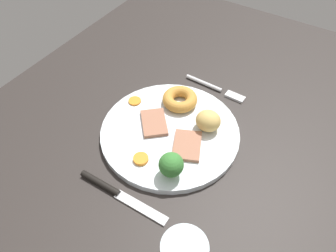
# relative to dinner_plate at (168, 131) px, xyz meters

# --- Properties ---
(dining_table) EXTENTS (1.20, 0.84, 0.04)m
(dining_table) POSITION_rel_dinner_plate_xyz_m (0.02, 0.00, -0.02)
(dining_table) COLOR #2B2623
(dining_table) RESTS_ON ground
(dinner_plate) EXTENTS (0.29, 0.29, 0.01)m
(dinner_plate) POSITION_rel_dinner_plate_xyz_m (0.00, 0.00, 0.00)
(dinner_plate) COLOR white
(dinner_plate) RESTS_ON dining_table
(meat_slice_main) EXTENTS (0.09, 0.08, 0.01)m
(meat_slice_main) POSITION_rel_dinner_plate_xyz_m (0.02, 0.06, 0.01)
(meat_slice_main) COLOR #9E664C
(meat_slice_main) RESTS_ON dinner_plate
(meat_slice_under) EXTENTS (0.09, 0.09, 0.01)m
(meat_slice_under) POSITION_rel_dinner_plate_xyz_m (0.00, -0.03, 0.01)
(meat_slice_under) COLOR #9E664C
(meat_slice_under) RESTS_ON dinner_plate
(yorkshire_pudding) EXTENTS (0.08, 0.08, 0.02)m
(yorkshire_pudding) POSITION_rel_dinner_plate_xyz_m (-0.08, -0.02, 0.02)
(yorkshire_pudding) COLOR #C68938
(yorkshire_pudding) RESTS_ON dinner_plate
(roast_potato_left) EXTENTS (0.05, 0.06, 0.04)m
(roast_potato_left) POSITION_rel_dinner_plate_xyz_m (-0.05, 0.07, 0.03)
(roast_potato_left) COLOR #D8B260
(roast_potato_left) RESTS_ON dinner_plate
(carrot_coin_front) EXTENTS (0.03, 0.03, 0.01)m
(carrot_coin_front) POSITION_rel_dinner_plate_xyz_m (0.09, -0.00, 0.01)
(carrot_coin_front) COLOR orange
(carrot_coin_front) RESTS_ON dinner_plate
(carrot_coin_back) EXTENTS (0.03, 0.03, 0.00)m
(carrot_coin_back) POSITION_rel_dinner_plate_xyz_m (-0.03, -0.11, 0.01)
(carrot_coin_back) COLOR orange
(carrot_coin_back) RESTS_ON dinner_plate
(broccoli_floret) EXTENTS (0.05, 0.05, 0.05)m
(broccoli_floret) POSITION_rel_dinner_plate_xyz_m (0.09, 0.06, 0.04)
(broccoli_floret) COLOR #8CB766
(broccoli_floret) RESTS_ON dinner_plate
(fork) EXTENTS (0.02, 0.15, 0.01)m
(fork) POSITION_rel_dinner_plate_xyz_m (-0.18, 0.02, -0.00)
(fork) COLOR silver
(fork) RESTS_ON dining_table
(knife) EXTENTS (0.02, 0.19, 0.01)m
(knife) POSITION_rel_dinner_plate_xyz_m (0.17, -0.01, -0.00)
(knife) COLOR black
(knife) RESTS_ON dining_table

